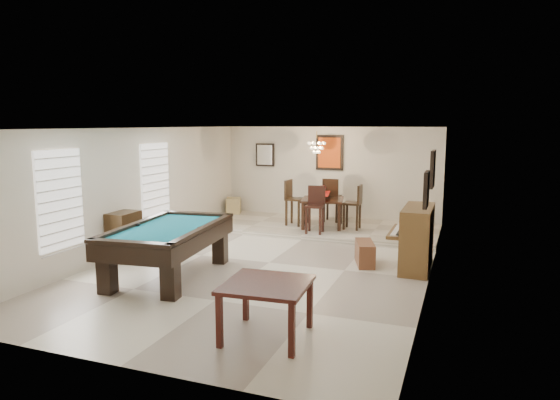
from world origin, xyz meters
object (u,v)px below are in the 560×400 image
Objects in this scene: dining_chair_south at (315,210)px; square_table at (267,310)px; flower_vase at (323,190)px; dining_chair_north at (332,200)px; upright_piano at (410,237)px; apothecary_chest at (124,236)px; pool_table at (169,252)px; corner_bench at (234,206)px; chandelier at (317,143)px; dining_chair_east at (352,207)px; piano_bench at (365,253)px; dining_chair_west at (295,203)px; dining_table at (322,210)px.

square_table is at bearing -83.74° from dining_chair_south.
flower_vase is 0.19× the size of dining_chair_north.
upright_piano reaches higher than apothecary_chest.
dining_chair_south reaches higher than upright_piano.
dining_chair_south reaches higher than apothecary_chest.
upright_piano is at bearing 21.42° from pool_table.
dining_chair_south is at bearing 61.74° from pool_table.
corner_bench is 3.41m from chandelier.
dining_chair_north is (0.02, 1.54, 0.02)m from dining_chair_south.
square_table is at bearing 3.01° from dining_chair_east.
apothecary_chest is 0.84× the size of dining_chair_north.
piano_bench is 0.82× the size of apothecary_chest.
chandelier reaches higher than piano_bench.
dining_chair_west is 2.45m from corner_bench.
pool_table is at bearing -152.59° from upright_piano.
flower_vase reaches higher than corner_bench.
dining_chair_west is 1.92× the size of chandelier.
dining_chair_west is 1.46m from dining_chair_east.
flower_vase is at bearing -88.91° from dining_chair_east.
flower_vase is 0.20× the size of dining_chair_east.
square_table is 8.27m from corner_bench.
dining_chair_west is 1.59m from chandelier.
flower_vase is 0.19× the size of dining_chair_west.
upright_piano is 1.22× the size of dining_chair_north.
upright_piano is 6.41× the size of flower_vase.
piano_bench is at bearing -56.49° from chandelier.
chandelier is (-0.20, 0.10, 1.66)m from dining_table.
piano_bench is (0.53, 3.73, -0.14)m from square_table.
piano_bench is at bearing 115.12° from dining_chair_north.
corner_bench is at bearing 161.84° from dining_table.
corner_bench is (-2.95, 1.71, -0.33)m from dining_chair_south.
upright_piano is at bearing 4.06° from piano_bench.
piano_bench is 0.72× the size of dining_chair_south.
dining_table is at bearing -83.60° from dining_chair_west.
dining_chair_west is (-0.71, -0.02, -0.37)m from flower_vase.
upright_piano is at bearing -33.18° from corner_bench.
dining_chair_south is 1.01× the size of dining_chair_east.
dining_chair_west is (-1.75, 6.28, 0.34)m from square_table.
dining_chair_south is (2.99, 3.16, 0.19)m from apothecary_chest.
piano_bench is 3.03m from dining_table.
square_table is at bearing -109.59° from upright_piano.
dining_chair_north is 2.34× the size of corner_bench.
square_table is 7.16m from dining_chair_north.
dining_table is 0.77m from dining_chair_south.
dining_chair_west reaches higher than corner_bench.
piano_bench is 1.62× the size of corner_bench.
apothecary_chest is 0.88× the size of dining_chair_east.
dining_chair_north is (-2.35, 3.30, 0.11)m from upright_piano.
apothecary_chest is 4.95m from flower_vase.
dining_chair_north reaches higher than pool_table.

